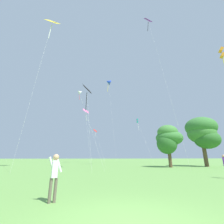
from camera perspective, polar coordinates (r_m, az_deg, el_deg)
name	(u,v)px	position (r m, az deg, el deg)	size (l,w,h in m)	color
kite_white_distant	(79,92)	(28.70, -12.32, 7.39)	(4.59, 8.68, 13.64)	white
kite_red_high	(96,133)	(33.22, -6.18, -7.82)	(1.66, 10.95, 7.60)	red
kite_black_large	(87,94)	(24.51, -9.48, 6.89)	(1.80, 7.05, 12.96)	black
kite_orange_box	(222,53)	(32.11, 36.25, 17.49)	(3.66, 9.56, 19.01)	orange
kite_yellow_diamond	(51,26)	(31.58, -22.04, 27.94)	(2.64, 5.55, 25.24)	yellow
kite_teal_box	(138,121)	(46.59, 9.65, -3.50)	(1.02, 11.51, 12.91)	teal
kite_purple_streamer	(149,25)	(37.50, 13.82, 29.46)	(1.88, 7.77, 30.49)	purple
kite_blue_delta	(108,82)	(54.10, -1.44, 11.33)	(2.18, 11.81, 28.09)	blue
kite_pink_low	(86,113)	(46.78, -9.80, -0.49)	(2.68, 12.27, 16.08)	pink
person_in_blue_jacket	(55,173)	(6.17, -20.97, -20.65)	(0.52, 0.23, 1.61)	#665B4C
tree_right_cluster	(168,138)	(26.87, 20.49, -9.36)	(4.49, 4.33, 6.73)	brown
tree_left_oak	(202,132)	(31.63, 31.06, -6.57)	(5.32, 5.46, 8.58)	brown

